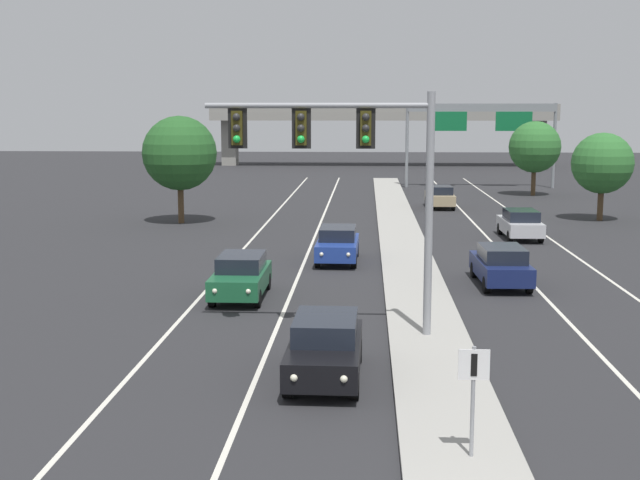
% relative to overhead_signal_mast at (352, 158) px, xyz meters
% --- Properties ---
extents(median_island, '(2.40, 110.00, 0.15)m').
position_rel_overhead_signal_mast_xyz_m(median_island, '(2.34, 4.43, -5.37)').
color(median_island, '#9E9B93').
rests_on(median_island, ground).
extents(lane_stripe_oncoming_center, '(0.14, 100.00, 0.01)m').
position_rel_overhead_signal_mast_xyz_m(lane_stripe_oncoming_center, '(-2.36, 11.43, -5.44)').
color(lane_stripe_oncoming_center, silver).
rests_on(lane_stripe_oncoming_center, ground).
extents(lane_stripe_receding_center, '(0.14, 100.00, 0.01)m').
position_rel_overhead_signal_mast_xyz_m(lane_stripe_receding_center, '(7.04, 11.43, -5.44)').
color(lane_stripe_receding_center, silver).
rests_on(lane_stripe_receding_center, ground).
extents(edge_stripe_left, '(0.14, 100.00, 0.01)m').
position_rel_overhead_signal_mast_xyz_m(edge_stripe_left, '(-5.66, 11.43, -5.44)').
color(edge_stripe_left, silver).
rests_on(edge_stripe_left, ground).
extents(edge_stripe_right, '(0.14, 100.00, 0.01)m').
position_rel_overhead_signal_mast_xyz_m(edge_stripe_right, '(10.34, 11.43, -5.44)').
color(edge_stripe_right, silver).
rests_on(edge_stripe_right, ground).
extents(overhead_signal_mast, '(6.71, 0.44, 7.20)m').
position_rel_overhead_signal_mast_xyz_m(overhead_signal_mast, '(0.00, 0.00, 0.00)').
color(overhead_signal_mast, gray).
rests_on(overhead_signal_mast, median_island).
extents(median_sign_post, '(0.60, 0.10, 2.20)m').
position_rel_overhead_signal_mast_xyz_m(median_sign_post, '(2.51, -8.99, -3.86)').
color(median_sign_post, gray).
rests_on(median_sign_post, median_island).
extents(car_oncoming_black, '(1.88, 4.49, 1.58)m').
position_rel_overhead_signal_mast_xyz_m(car_oncoming_black, '(-0.59, -3.87, -4.62)').
color(car_oncoming_black, black).
rests_on(car_oncoming_black, ground).
extents(car_oncoming_green, '(1.83, 4.47, 1.58)m').
position_rel_overhead_signal_mast_xyz_m(car_oncoming_green, '(-4.14, 5.34, -4.62)').
color(car_oncoming_green, '#195633').
rests_on(car_oncoming_green, ground).
extents(car_oncoming_blue, '(1.89, 4.50, 1.58)m').
position_rel_overhead_signal_mast_xyz_m(car_oncoming_blue, '(-0.84, 12.92, -4.62)').
color(car_oncoming_blue, navy).
rests_on(car_oncoming_blue, ground).
extents(car_receding_navy, '(1.93, 4.51, 1.58)m').
position_rel_overhead_signal_mast_xyz_m(car_receding_navy, '(5.74, 8.04, -4.62)').
color(car_receding_navy, '#141E4C').
rests_on(car_receding_navy, ground).
extents(car_receding_silver, '(1.87, 4.49, 1.58)m').
position_rel_overhead_signal_mast_xyz_m(car_receding_silver, '(8.71, 20.42, -4.62)').
color(car_receding_silver, '#B7B7BC').
rests_on(car_receding_silver, ground).
extents(car_receding_tan, '(1.85, 4.48, 1.58)m').
position_rel_overhead_signal_mast_xyz_m(car_receding_tan, '(5.65, 34.69, -4.62)').
color(car_receding_tan, tan).
rests_on(car_receding_tan, ground).
extents(highway_sign_gantry, '(13.28, 0.42, 7.50)m').
position_rel_overhead_signal_mast_xyz_m(highway_sign_gantry, '(10.54, 50.85, 0.72)').
color(highway_sign_gantry, gray).
rests_on(highway_sign_gantry, ground).
extents(overpass_bridge, '(42.40, 6.40, 7.65)m').
position_rel_overhead_signal_mast_xyz_m(overpass_bridge, '(2.34, 80.91, 0.34)').
color(overpass_bridge, gray).
rests_on(overpass_bridge, ground).
extents(tree_far_left_b, '(4.51, 4.51, 6.52)m').
position_rel_overhead_signal_mast_xyz_m(tree_far_left_b, '(-10.88, 25.70, -1.19)').
color(tree_far_left_b, '#4C3823').
rests_on(tree_far_left_b, ground).
extents(tree_far_right_c, '(3.79, 3.79, 5.48)m').
position_rel_overhead_signal_mast_xyz_m(tree_far_right_c, '(15.08, 28.34, -1.87)').
color(tree_far_right_c, '#4C3823').
rests_on(tree_far_right_c, ground).
extents(tree_far_right_a, '(4.15, 4.15, 6.01)m').
position_rel_overhead_signal_mast_xyz_m(tree_far_right_a, '(13.99, 44.03, -1.52)').
color(tree_far_right_a, '#4C3823').
rests_on(tree_far_right_a, ground).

